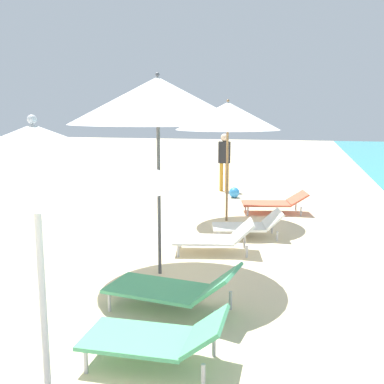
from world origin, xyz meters
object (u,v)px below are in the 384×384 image
object	(u,v)px
umbrella_second	(34,155)
beach_ball	(234,192)
lounger_third_inland	(174,288)
lounger_farthest_inland	(249,225)
lounger_third_shoreside	(215,237)
person_walking_near	(224,156)
umbrella_third	(158,101)
lounger_farthest_shoreside	(275,202)
umbrella_farthest	(228,116)
lounger_second_shoreside	(157,337)

from	to	relation	value
umbrella_second	beach_ball	xyz separation A→B (m)	(-0.12, 9.85, -1.95)
lounger_third_inland	lounger_farthest_inland	xyz separation A→B (m)	(0.49, 3.50, -0.05)
lounger_third_shoreside	beach_ball	distance (m)	5.07
umbrella_second	lounger_farthest_inland	world-z (taller)	umbrella_second
lounger_third_shoreside	lounger_third_inland	bearing A→B (deg)	77.73
person_walking_near	lounger_farthest_inland	bearing A→B (deg)	-172.42
lounger_third_inland	person_walking_near	distance (m)	8.54
umbrella_third	lounger_farthest_inland	xyz separation A→B (m)	(1.05, 2.29, -2.28)
umbrella_third	lounger_farthest_shoreside	world-z (taller)	umbrella_third
umbrella_second	lounger_third_inland	xyz separation A→B (m)	(0.25, 2.38, -1.80)
umbrella_third	umbrella_farthest	size ratio (longest dim) A/B	1.11
umbrella_second	lounger_farthest_shoreside	bearing A→B (deg)	82.31
umbrella_third	umbrella_farthest	bearing A→B (deg)	83.10
lounger_third_shoreside	lounger_third_inland	xyz separation A→B (m)	(-0.04, -2.41, 0.03)
lounger_farthest_shoreside	lounger_farthest_inland	bearing A→B (deg)	68.59
lounger_farthest_inland	person_walking_near	bearing A→B (deg)	-88.77
lounger_third_inland	lounger_farthest_shoreside	world-z (taller)	lounger_third_inland
umbrella_third	lounger_third_inland	distance (m)	2.59
lounger_third_inland	umbrella_farthest	world-z (taller)	umbrella_farthest
umbrella_second	lounger_second_shoreside	xyz separation A→B (m)	(0.41, 1.20, -1.81)
lounger_third_shoreside	lounger_farthest_inland	distance (m)	1.18
beach_ball	umbrella_third	bearing A→B (deg)	-91.78
lounger_second_shoreside	lounger_third_inland	distance (m)	1.19
lounger_third_inland	beach_ball	xyz separation A→B (m)	(-0.37, 7.47, -0.15)
lounger_second_shoreside	lounger_farthest_inland	world-z (taller)	lounger_second_shoreside
lounger_third_shoreside	person_walking_near	bearing A→B (deg)	-93.12
lounger_farthest_shoreside	person_walking_near	size ratio (longest dim) A/B	0.93
beach_ball	lounger_third_shoreside	bearing A→B (deg)	-85.35
umbrella_farthest	beach_ball	xyz separation A→B (m)	(-0.23, 2.75, -2.13)
lounger_second_shoreside	lounger_farthest_inland	distance (m)	4.69
beach_ball	umbrella_second	bearing A→B (deg)	-89.29
lounger_farthest_shoreside	beach_ball	distance (m)	2.11
umbrella_second	umbrella_third	size ratio (longest dim) A/B	0.81
lounger_third_shoreside	lounger_farthest_inland	xyz separation A→B (m)	(0.45, 1.09, -0.02)
lounger_farthest_inland	umbrella_third	bearing A→B (deg)	51.68
beach_ball	lounger_third_inland	bearing A→B (deg)	-87.17
lounger_second_shoreside	lounger_third_inland	xyz separation A→B (m)	(-0.16, 1.18, 0.01)
umbrella_second	beach_ball	distance (m)	10.04
lounger_third_shoreside	umbrella_farthest	bearing A→B (deg)	-96.83
lounger_farthest_inland	umbrella_second	bearing A→B (deg)	69.23
lounger_farthest_shoreside	umbrella_second	bearing A→B (deg)	70.02
lounger_third_shoreside	lounger_farthest_inland	size ratio (longest dim) A/B	1.02
umbrella_second	person_walking_near	bearing A→B (deg)	93.06
lounger_third_inland	beach_ball	world-z (taller)	lounger_third_inland
lounger_third_shoreside	umbrella_farthest	xyz separation A→B (m)	(-0.18, 2.31, 2.01)
umbrella_farthest	lounger_third_shoreside	bearing A→B (deg)	-85.54
umbrella_second	umbrella_third	distance (m)	3.63
lounger_farthest_inland	lounger_third_inland	bearing A→B (deg)	68.39
lounger_second_shoreside	umbrella_farthest	bearing A→B (deg)	-88.03
lounger_third_shoreside	umbrella_farthest	distance (m)	3.07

